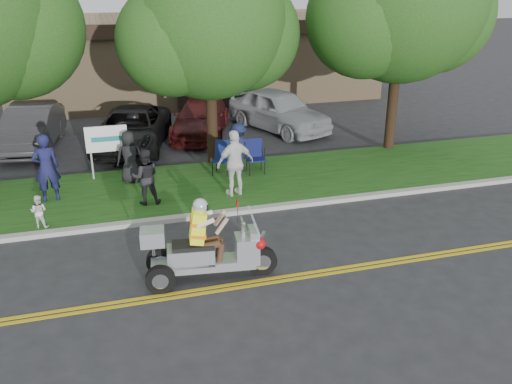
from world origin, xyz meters
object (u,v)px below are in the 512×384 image
object	(u,v)px
parked_car_mid	(131,129)
lawn_chair_a	(223,155)
spectator_adult_left	(46,168)
lawn_chair_b	(255,154)
spectator_adult_right	(235,163)
parked_car_right	(201,118)
parked_car_far_right	(279,110)
spectator_adult_mid	(145,177)
trike_scooter	(204,252)
parked_car_left	(31,128)

from	to	relation	value
parked_car_mid	lawn_chair_a	bearing A→B (deg)	-41.71
lawn_chair_a	spectator_adult_left	distance (m)	5.23
lawn_chair_b	spectator_adult_right	distance (m)	2.05
lawn_chair_a	parked_car_mid	xyz separation A→B (m)	(-2.55, 3.87, 0.03)
parked_car_right	parked_car_far_right	bearing A→B (deg)	14.94
parked_car_far_right	spectator_adult_mid	bearing A→B (deg)	-154.60
spectator_adult_right	parked_car_mid	distance (m)	6.29
parked_car_mid	parked_car_far_right	size ratio (longest dim) A/B	1.05
spectator_adult_right	parked_car_far_right	distance (m)	7.47
spectator_adult_left	spectator_adult_right	distance (m)	5.18
lawn_chair_a	parked_car_mid	distance (m)	4.63
parked_car_right	parked_car_far_right	size ratio (longest dim) A/B	0.97
spectator_adult_mid	spectator_adult_right	xyz separation A→B (m)	(2.51, -0.05, 0.17)
parked_car_mid	parked_car_right	size ratio (longest dim) A/B	1.09
lawn_chair_a	spectator_adult_right	xyz separation A→B (m)	(-0.06, -1.90, 0.36)
spectator_adult_right	spectator_adult_left	bearing A→B (deg)	-23.51
spectator_adult_left	parked_car_mid	xyz separation A→B (m)	(2.60, 4.75, -0.35)
trike_scooter	parked_car_mid	world-z (taller)	trike_scooter
lawn_chair_b	spectator_adult_left	distance (m)	6.20
parked_car_mid	trike_scooter	bearing A→B (deg)	-70.73
spectator_adult_mid	lawn_chair_b	bearing A→B (deg)	-151.69
lawn_chair_b	parked_car_right	xyz separation A→B (m)	(-0.77, 5.07, -0.01)
lawn_chair_b	parked_car_left	distance (m)	8.65
lawn_chair_b	trike_scooter	bearing A→B (deg)	-113.26
spectator_adult_left	parked_car_far_right	world-z (taller)	spectator_adult_left
spectator_adult_left	parked_car_right	xyz separation A→B (m)	(5.37, 5.76, -0.37)
spectator_adult_left	spectator_adult_mid	bearing A→B (deg)	148.81
spectator_adult_mid	spectator_adult_right	bearing A→B (deg)	-177.79
spectator_adult_left	parked_car_far_right	size ratio (longest dim) A/B	0.39
spectator_adult_left	parked_car_right	size ratio (longest dim) A/B	0.40
parked_car_right	parked_car_far_right	distance (m)	3.21
lawn_chair_b	parked_car_right	bearing A→B (deg)	100.79
spectator_adult_left	parked_car_left	size ratio (longest dim) A/B	0.42
trike_scooter	parked_car_mid	distance (m)	9.98
spectator_adult_left	spectator_adult_right	xyz separation A→B (m)	(5.08, -1.02, -0.01)
lawn_chair_a	spectator_adult_right	bearing A→B (deg)	-62.93
lawn_chair_a	spectator_adult_left	world-z (taller)	spectator_adult_left
lawn_chair_a	lawn_chair_b	distance (m)	1.02
parked_car_left	parked_car_mid	bearing A→B (deg)	-6.41
lawn_chair_a	parked_car_left	size ratio (longest dim) A/B	0.23
spectator_adult_left	lawn_chair_a	bearing A→B (deg)	179.08
lawn_chair_a	lawn_chair_b	bearing A→B (deg)	18.39
spectator_adult_right	parked_car_right	size ratio (longest dim) A/B	0.40
parked_car_right	parked_car_mid	bearing A→B (deg)	-141.71
lawn_chair_b	parked_car_far_right	bearing A→B (deg)	65.71
trike_scooter	lawn_chair_b	size ratio (longest dim) A/B	2.67
spectator_adult_left	spectator_adult_mid	distance (m)	2.76
spectator_adult_mid	parked_car_right	size ratio (longest dim) A/B	0.33
lawn_chair_b	parked_car_right	world-z (taller)	parked_car_right
lawn_chair_b	parked_car_far_right	world-z (taller)	parked_car_far_right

